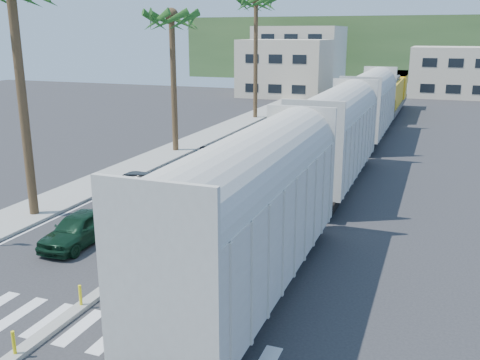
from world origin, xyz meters
name	(u,v)px	position (x,y,z in m)	size (l,w,h in m)	color
ground	(99,295)	(0.00, 0.00, 0.00)	(140.00, 140.00, 0.00)	#28282B
sidewalk	(190,143)	(-8.50, 25.00, 0.07)	(3.00, 90.00, 0.15)	gray
rails	(361,149)	(5.00, 28.00, 0.03)	(1.56, 100.00, 0.06)	black
median	(270,166)	(0.00, 19.96, 0.09)	(0.45, 60.00, 0.85)	gray
crosswalk	(62,323)	(0.00, -2.00, 0.01)	(14.00, 2.20, 0.01)	silver
lane_markings	(263,150)	(-2.15, 25.00, 0.00)	(9.42, 90.00, 0.01)	silver
freight_train	(352,123)	(5.00, 22.54, 2.91)	(3.00, 60.94, 5.85)	#B5B2A6
palm_trees	(178,6)	(-8.10, 22.70, 10.81)	(3.50, 37.20, 13.75)	brown
buildings	(330,63)	(-6.41, 71.66, 4.36)	(38.00, 27.00, 10.00)	beige
hillside	(390,48)	(0.00, 100.00, 6.00)	(80.00, 20.00, 12.00)	#385628
car_lead	(79,229)	(-3.58, 3.72, 0.71)	(1.74, 4.19, 1.42)	black
car_second	(136,191)	(-4.06, 9.26, 0.81)	(1.91, 4.97, 1.61)	black
car_third	(199,166)	(-3.34, 15.62, 0.77)	(2.35, 5.35, 1.53)	black
car_rear	(225,152)	(-3.54, 20.48, 0.68)	(2.57, 5.02, 1.36)	#AAADB0
cyclist	(150,292)	(2.22, -0.27, 0.65)	(1.00, 1.81, 2.07)	#9EA0A5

